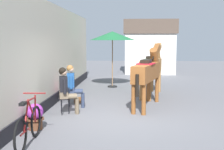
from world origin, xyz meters
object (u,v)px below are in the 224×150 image
object	(u,v)px
seated_visitor_far	(73,84)
flower_planter_far	(65,93)
saddled_horse_near	(147,72)
cafe_parasol	(112,36)
satchel_bag	(78,100)
saddled_horse_far	(152,66)
seated_visitor_near	(66,88)
flower_planter_near	(35,116)
leaning_bicycle	(29,126)

from	to	relation	value
seated_visitor_far	flower_planter_far	world-z (taller)	seated_visitor_far
seated_visitor_far	saddled_horse_near	world-z (taller)	saddled_horse_near
cafe_parasol	satchel_bag	bearing A→B (deg)	-105.30
flower_planter_far	cafe_parasol	bearing A→B (deg)	66.88
seated_visitor_far	saddled_horse_near	distance (m)	2.45
satchel_bag	saddled_horse_far	bearing A→B (deg)	14.94
seated_visitor_near	seated_visitor_far	world-z (taller)	same
saddled_horse_near	satchel_bag	world-z (taller)	saddled_horse_near
flower_planter_near	leaning_bicycle	world-z (taller)	leaning_bicycle
seated_visitor_far	satchel_bag	size ratio (longest dim) A/B	4.96
seated_visitor_far	leaning_bicycle	world-z (taller)	seated_visitor_far
cafe_parasol	seated_visitor_near	bearing A→B (deg)	-101.47
cafe_parasol	satchel_bag	world-z (taller)	cafe_parasol
seated_visitor_near	satchel_bag	bearing A→B (deg)	87.65
flower_planter_near	seated_visitor_near	bearing A→B (deg)	74.61
saddled_horse_near	satchel_bag	xyz separation A→B (m)	(-2.37, 0.40, -1.06)
seated_visitor_far	flower_planter_near	distance (m)	2.46
seated_visitor_near	flower_planter_far	world-z (taller)	seated_visitor_near
saddled_horse_near	flower_planter_far	bearing A→B (deg)	169.42
seated_visitor_far	leaning_bicycle	size ratio (longest dim) A/B	0.79
flower_planter_near	flower_planter_far	xyz separation A→B (m)	(-0.00, 3.19, 0.00)
seated_visitor_near	saddled_horse_far	size ratio (longest dim) A/B	0.48
seated_visitor_near	flower_planter_far	xyz separation A→B (m)	(-0.42, 1.68, -0.44)
flower_planter_far	leaning_bicycle	world-z (taller)	leaning_bicycle
flower_planter_near	leaning_bicycle	size ratio (longest dim) A/B	0.36
seated_visitor_near	flower_planter_near	size ratio (longest dim) A/B	2.17
saddled_horse_far	flower_planter_far	size ratio (longest dim) A/B	4.57
flower_planter_near	leaning_bicycle	distance (m)	1.07
flower_planter_far	seated_visitor_near	bearing A→B (deg)	-76.00
seated_visitor_near	saddled_horse_near	bearing A→B (deg)	25.16
seated_visitor_far	saddled_horse_near	bearing A→B (deg)	6.68
cafe_parasol	flower_planter_far	bearing A→B (deg)	-113.12
flower_planter_near	cafe_parasol	distance (m)	7.03
leaning_bicycle	satchel_bag	size ratio (longest dim) A/B	6.29
leaning_bicycle	seated_visitor_near	bearing A→B (deg)	85.70
seated_visitor_near	saddled_horse_far	xyz separation A→B (m)	(2.71, 3.17, 0.38)
seated_visitor_far	saddled_horse_near	xyz separation A→B (m)	(2.40, 0.28, 0.38)
saddled_horse_far	leaning_bicycle	size ratio (longest dim) A/B	1.66
satchel_bag	leaning_bicycle	bearing A→B (deg)	-110.20
leaning_bicycle	saddled_horse_near	bearing A→B (deg)	54.62
seated_visitor_near	cafe_parasol	world-z (taller)	cafe_parasol
seated_visitor_far	satchel_bag	xyz separation A→B (m)	(0.03, 0.68, -0.68)
flower_planter_far	leaning_bicycle	xyz separation A→B (m)	(0.23, -4.23, 0.06)
seated_visitor_near	leaning_bicycle	size ratio (longest dim) A/B	0.79
saddled_horse_far	flower_planter_far	bearing A→B (deg)	-154.55
cafe_parasol	seated_visitor_far	bearing A→B (deg)	-103.34
cafe_parasol	saddled_horse_near	bearing A→B (deg)	-70.21
flower_planter_near	flower_planter_far	bearing A→B (deg)	90.02
flower_planter_near	cafe_parasol	world-z (taller)	cafe_parasol
leaning_bicycle	satchel_bag	distance (m)	4.12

